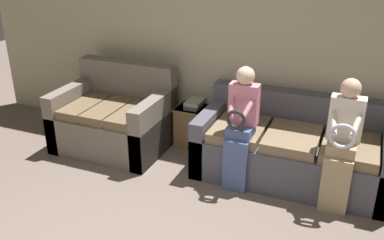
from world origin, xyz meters
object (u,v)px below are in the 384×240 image
(couch_side, at_px, (115,120))
(side_shelf, at_px, (194,125))
(child_right_seated, at_px, (343,140))
(child_left_seated, at_px, (241,123))
(book_stack, at_px, (194,104))
(couch_main, at_px, (293,149))

(couch_side, relative_size, side_shelf, 2.60)
(child_right_seated, bearing_deg, child_left_seated, 179.83)
(side_shelf, bearing_deg, book_stack, -34.86)
(couch_main, relative_size, child_left_seated, 1.59)
(child_left_seated, height_order, book_stack, child_left_seated)
(couch_main, height_order, child_left_seated, child_left_seated)
(couch_side, distance_m, child_right_seated, 2.72)
(book_stack, bearing_deg, child_right_seated, -21.03)
(couch_main, bearing_deg, side_shelf, 167.14)
(couch_main, height_order, couch_side, couch_side)
(book_stack, bearing_deg, child_left_seated, -40.80)
(couch_side, distance_m, side_shelf, 0.99)
(child_right_seated, height_order, side_shelf, child_right_seated)
(couch_side, xyz_separation_m, book_stack, (0.90, 0.40, 0.20))
(couch_side, bearing_deg, side_shelf, 24.20)
(child_right_seated, bearing_deg, book_stack, 158.97)
(child_left_seated, bearing_deg, side_shelf, 139.23)
(couch_main, bearing_deg, child_left_seated, -141.77)
(couch_side, distance_m, child_left_seated, 1.75)
(couch_main, distance_m, child_left_seated, 0.74)
(child_right_seated, bearing_deg, side_shelf, 158.93)
(child_right_seated, relative_size, side_shelf, 2.56)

